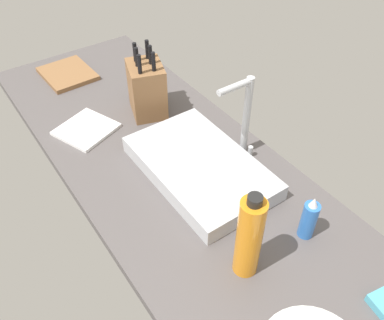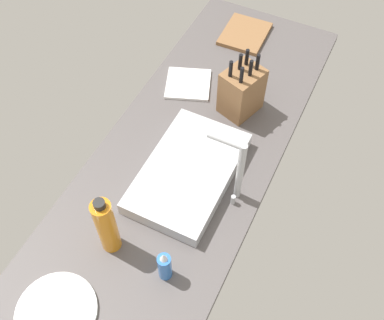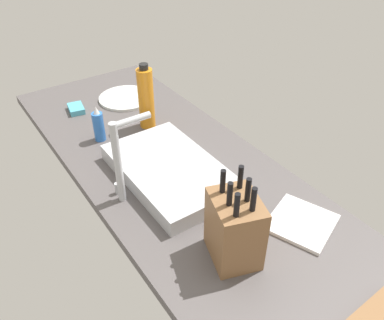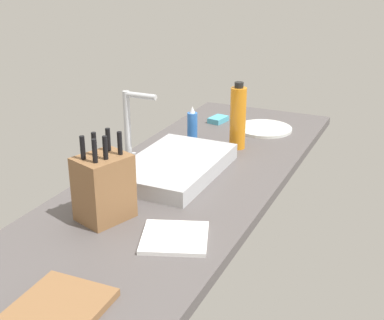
{
  "view_description": "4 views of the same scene",
  "coord_description": "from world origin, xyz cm",
  "px_view_note": "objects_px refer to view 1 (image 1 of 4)",
  "views": [
    {
      "loc": [
        76.77,
        -49.53,
        92.98
      ],
      "look_at": [
        5.97,
        0.11,
        13.31
      ],
      "focal_mm": 38.04,
      "sensor_mm": 36.0,
      "label": 1
    },
    {
      "loc": [
        83.38,
        45.03,
        139.27
      ],
      "look_at": [
        0.68,
        4.56,
        9.81
      ],
      "focal_mm": 43.0,
      "sensor_mm": 36.0,
      "label": 2
    },
    {
      "loc": [
        -87.06,
        58.31,
        87.9
      ],
      "look_at": [
        -2.76,
        0.19,
        12.93
      ],
      "focal_mm": 37.25,
      "sensor_mm": 36.0,
      "label": 3
    },
    {
      "loc": [
        -147.53,
        -72.01,
        76.27
      ],
      "look_at": [
        0.43,
        -3.47,
        11.26
      ],
      "focal_mm": 49.29,
      "sensor_mm": 36.0,
      "label": 4
    }
  ],
  "objects_px": {
    "sink_basin": "(200,167)",
    "knife_block": "(147,89)",
    "cutting_board": "(68,74)",
    "soap_bottle": "(309,219)",
    "dish_towel": "(86,129)",
    "water_bottle": "(249,237)",
    "faucet": "(244,112)"
  },
  "relations": [
    {
      "from": "sink_basin",
      "to": "knife_block",
      "type": "relative_size",
      "value": 1.8
    },
    {
      "from": "dish_towel",
      "to": "water_bottle",
      "type": "bearing_deg",
      "value": 7.34
    },
    {
      "from": "knife_block",
      "to": "soap_bottle",
      "type": "xyz_separation_m",
      "value": [
        0.73,
        0.06,
        -0.04
      ]
    },
    {
      "from": "cutting_board",
      "to": "water_bottle",
      "type": "xyz_separation_m",
      "value": [
        1.13,
        0.0,
        0.12
      ]
    },
    {
      "from": "sink_basin",
      "to": "faucet",
      "type": "relative_size",
      "value": 1.68
    },
    {
      "from": "faucet",
      "to": "dish_towel",
      "type": "height_order",
      "value": "faucet"
    },
    {
      "from": "water_bottle",
      "to": "sink_basin",
      "type": "bearing_deg",
      "value": 162.7
    },
    {
      "from": "cutting_board",
      "to": "sink_basin",
      "type": "bearing_deg",
      "value": 7.9
    },
    {
      "from": "cutting_board",
      "to": "soap_bottle",
      "type": "height_order",
      "value": "soap_bottle"
    },
    {
      "from": "knife_block",
      "to": "dish_towel",
      "type": "height_order",
      "value": "knife_block"
    },
    {
      "from": "sink_basin",
      "to": "dish_towel",
      "type": "bearing_deg",
      "value": -153.57
    },
    {
      "from": "dish_towel",
      "to": "sink_basin",
      "type": "bearing_deg",
      "value": 26.43
    },
    {
      "from": "knife_block",
      "to": "water_bottle",
      "type": "xyz_separation_m",
      "value": [
        0.72,
        -0.14,
        0.03
      ]
    },
    {
      "from": "sink_basin",
      "to": "water_bottle",
      "type": "distance_m",
      "value": 0.37
    },
    {
      "from": "water_bottle",
      "to": "knife_block",
      "type": "bearing_deg",
      "value": 168.69
    },
    {
      "from": "water_bottle",
      "to": "dish_towel",
      "type": "distance_m",
      "value": 0.76
    },
    {
      "from": "faucet",
      "to": "dish_towel",
      "type": "distance_m",
      "value": 0.57
    },
    {
      "from": "soap_bottle",
      "to": "dish_towel",
      "type": "xyz_separation_m",
      "value": [
        -0.76,
        -0.3,
        -0.06
      ]
    },
    {
      "from": "knife_block",
      "to": "soap_bottle",
      "type": "bearing_deg",
      "value": 23.2
    },
    {
      "from": "faucet",
      "to": "water_bottle",
      "type": "relative_size",
      "value": 1.05
    },
    {
      "from": "soap_bottle",
      "to": "faucet",
      "type": "bearing_deg",
      "value": 168.44
    },
    {
      "from": "faucet",
      "to": "knife_block",
      "type": "height_order",
      "value": "faucet"
    },
    {
      "from": "knife_block",
      "to": "dish_towel",
      "type": "distance_m",
      "value": 0.26
    },
    {
      "from": "faucet",
      "to": "knife_block",
      "type": "bearing_deg",
      "value": -160.52
    },
    {
      "from": "water_bottle",
      "to": "dish_towel",
      "type": "bearing_deg",
      "value": -172.66
    },
    {
      "from": "sink_basin",
      "to": "knife_block",
      "type": "bearing_deg",
      "value": 174.27
    },
    {
      "from": "soap_bottle",
      "to": "water_bottle",
      "type": "height_order",
      "value": "water_bottle"
    },
    {
      "from": "water_bottle",
      "to": "soap_bottle",
      "type": "bearing_deg",
      "value": 86.08
    },
    {
      "from": "faucet",
      "to": "dish_towel",
      "type": "relative_size",
      "value": 1.57
    },
    {
      "from": "sink_basin",
      "to": "faucet",
      "type": "height_order",
      "value": "faucet"
    },
    {
      "from": "sink_basin",
      "to": "water_bottle",
      "type": "bearing_deg",
      "value": -17.3
    },
    {
      "from": "cutting_board",
      "to": "dish_towel",
      "type": "xyz_separation_m",
      "value": [
        0.39,
        -0.09,
        -0.0
      ]
    }
  ]
}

